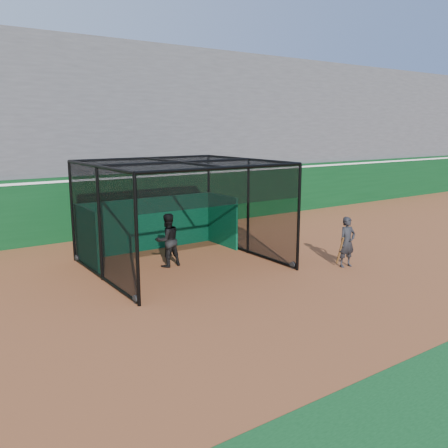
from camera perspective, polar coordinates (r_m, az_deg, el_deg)
ground at (r=13.24m, az=3.47°, el=-7.57°), size 120.00×120.00×0.00m
outfield_wall at (r=20.13m, az=-11.59°, el=2.56°), size 50.00×0.50×2.50m
grandstand at (r=23.43m, az=-15.63°, el=11.42°), size 50.00×7.85×8.95m
batting_cage at (r=14.97m, az=-5.19°, el=1.10°), size 5.40×5.12×3.28m
batter at (r=15.04m, az=-6.82°, el=-1.94°), size 0.85×0.67×1.70m
on_deck_player at (r=15.40m, az=14.59°, el=-2.12°), size 0.64×0.46×1.60m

